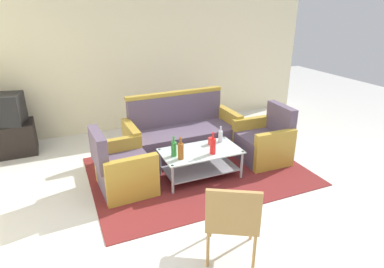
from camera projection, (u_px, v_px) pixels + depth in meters
name	position (u px, v px, depth m)	size (l,w,h in m)	color
ground_plane	(231.00, 198.00, 4.09)	(14.00, 14.00, 0.00)	silver
wall_back	(154.00, 53.00, 6.16)	(6.52, 0.12, 2.80)	beige
rug	(198.00, 171.00, 4.74)	(3.02, 2.17, 0.01)	maroon
couch	(182.00, 135.00, 5.22)	(1.82, 0.78, 0.96)	#5B4C60
armchair_left	(123.00, 170.00, 4.19)	(0.74, 0.80, 0.85)	#5B4C60
armchair_right	(264.00, 143.00, 5.00)	(0.72, 0.78, 0.85)	#5B4C60
coffee_table	(201.00, 160.00, 4.49)	(1.10, 0.60, 0.40)	silver
bottle_clear	(221.00, 136.00, 4.68)	(0.07, 0.07, 0.24)	silver
bottle_red	(213.00, 146.00, 4.31)	(0.08, 0.08, 0.31)	red
bottle_brown	(181.00, 151.00, 4.16)	(0.08, 0.08, 0.31)	brown
bottle_green	(174.00, 149.00, 4.25)	(0.07, 0.07, 0.28)	#2D8C38
cup	(211.00, 141.00, 4.62)	(0.08, 0.08, 0.10)	red
tv_stand	(9.00, 139.00, 5.19)	(0.80, 0.50, 0.52)	black
television	(2.00, 110.00, 5.00)	(0.68, 0.55, 0.48)	black
wicker_chair	(232.00, 216.00, 2.94)	(0.65, 0.65, 0.84)	#AD844C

